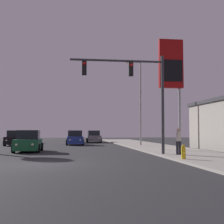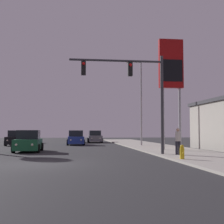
{
  "view_description": "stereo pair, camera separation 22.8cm",
  "coord_description": "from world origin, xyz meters",
  "px_view_note": "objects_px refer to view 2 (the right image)",
  "views": [
    {
      "loc": [
        1.43,
        -15.59,
        1.62
      ],
      "look_at": [
        4.79,
        9.68,
        3.17
      ],
      "focal_mm": 50.0,
      "sensor_mm": 36.0,
      "label": 1
    },
    {
      "loc": [
        1.66,
        -15.62,
        1.62
      ],
      "look_at": [
        4.79,
        9.68,
        3.17
      ],
      "focal_mm": 50.0,
      "sensor_mm": 36.0,
      "label": 2
    }
  ],
  "objects_px": {
    "car_silver": "(76,137)",
    "car_black": "(16,139)",
    "fire_hydrant": "(182,152)",
    "car_blue": "(76,138)",
    "gas_station_sign": "(171,70)",
    "traffic_light_mast": "(137,85)",
    "car_green": "(29,142)",
    "car_tan": "(25,137)",
    "car_grey": "(95,137)",
    "street_lamp": "(140,98)",
    "pedestrian_on_sidewalk": "(178,140)"
  },
  "relations": [
    {
      "from": "car_green",
      "to": "car_blue",
      "type": "bearing_deg",
      "value": -108.87
    },
    {
      "from": "car_green",
      "to": "car_black",
      "type": "xyz_separation_m",
      "value": [
        -2.85,
        11.0,
        0.0
      ]
    },
    {
      "from": "street_lamp",
      "to": "car_tan",
      "type": "bearing_deg",
      "value": 139.29
    },
    {
      "from": "pedestrian_on_sidewalk",
      "to": "street_lamp",
      "type": "bearing_deg",
      "value": 88.21
    },
    {
      "from": "street_lamp",
      "to": "car_blue",
      "type": "bearing_deg",
      "value": 147.87
    },
    {
      "from": "car_black",
      "to": "pedestrian_on_sidewalk",
      "type": "xyz_separation_m",
      "value": [
        12.93,
        -16.92,
        0.27
      ]
    },
    {
      "from": "car_black",
      "to": "traffic_light_mast",
      "type": "relative_size",
      "value": 0.66
    },
    {
      "from": "street_lamp",
      "to": "gas_station_sign",
      "type": "relative_size",
      "value": 1.0
    },
    {
      "from": "car_grey",
      "to": "car_green",
      "type": "distance_m",
      "value": 20.13
    },
    {
      "from": "car_silver",
      "to": "pedestrian_on_sidewalk",
      "type": "relative_size",
      "value": 2.59
    },
    {
      "from": "car_grey",
      "to": "car_silver",
      "type": "distance_m",
      "value": 2.76
    },
    {
      "from": "car_blue",
      "to": "pedestrian_on_sidewalk",
      "type": "xyz_separation_m",
      "value": [
        6.32,
        -17.45,
        0.27
      ]
    },
    {
      "from": "car_black",
      "to": "street_lamp",
      "type": "height_order",
      "value": "street_lamp"
    },
    {
      "from": "car_blue",
      "to": "street_lamp",
      "type": "distance_m",
      "value": 9.07
    },
    {
      "from": "car_grey",
      "to": "car_blue",
      "type": "distance_m",
      "value": 8.01
    },
    {
      "from": "traffic_light_mast",
      "to": "car_green",
      "type": "bearing_deg",
      "value": 146.05
    },
    {
      "from": "car_blue",
      "to": "car_black",
      "type": "bearing_deg",
      "value": 3.98
    },
    {
      "from": "car_tan",
      "to": "fire_hydrant",
      "type": "bearing_deg",
      "value": 114.16
    },
    {
      "from": "gas_station_sign",
      "to": "street_lamp",
      "type": "bearing_deg",
      "value": 96.25
    },
    {
      "from": "car_blue",
      "to": "car_tan",
      "type": "xyz_separation_m",
      "value": [
        -6.96,
        7.55,
        0.0
      ]
    },
    {
      "from": "car_silver",
      "to": "gas_station_sign",
      "type": "height_order",
      "value": "gas_station_sign"
    },
    {
      "from": "car_silver",
      "to": "car_black",
      "type": "xyz_separation_m",
      "value": [
        -6.65,
        -7.5,
        0.0
      ]
    },
    {
      "from": "car_grey",
      "to": "street_lamp",
      "type": "relative_size",
      "value": 0.48
    },
    {
      "from": "fire_hydrant",
      "to": "gas_station_sign",
      "type": "bearing_deg",
      "value": 75.71
    },
    {
      "from": "car_grey",
      "to": "pedestrian_on_sidewalk",
      "type": "distance_m",
      "value": 25.23
    },
    {
      "from": "fire_hydrant",
      "to": "car_blue",
      "type": "bearing_deg",
      "value": 105.09
    },
    {
      "from": "gas_station_sign",
      "to": "car_blue",
      "type": "bearing_deg",
      "value": 121.94
    },
    {
      "from": "car_green",
      "to": "street_lamp",
      "type": "relative_size",
      "value": 0.48
    },
    {
      "from": "car_blue",
      "to": "car_tan",
      "type": "height_order",
      "value": "same"
    },
    {
      "from": "street_lamp",
      "to": "gas_station_sign",
      "type": "xyz_separation_m",
      "value": [
        0.87,
        -7.98,
        1.5
      ]
    },
    {
      "from": "traffic_light_mast",
      "to": "gas_station_sign",
      "type": "distance_m",
      "value": 6.14
    },
    {
      "from": "car_black",
      "to": "traffic_light_mast",
      "type": "xyz_separation_m",
      "value": [
        10.44,
        -16.11,
        3.9
      ]
    },
    {
      "from": "car_blue",
      "to": "gas_station_sign",
      "type": "distance_m",
      "value": 15.53
    },
    {
      "from": "car_black",
      "to": "street_lamp",
      "type": "distance_m",
      "value": 14.52
    },
    {
      "from": "street_lamp",
      "to": "fire_hydrant",
      "type": "relative_size",
      "value": 11.84
    },
    {
      "from": "car_green",
      "to": "fire_hydrant",
      "type": "distance_m",
      "value": 12.86
    },
    {
      "from": "car_tan",
      "to": "fire_hydrant",
      "type": "xyz_separation_m",
      "value": [
        12.47,
        -28.0,
        -0.27
      ]
    },
    {
      "from": "car_green",
      "to": "pedestrian_on_sidewalk",
      "type": "distance_m",
      "value": 11.69
    },
    {
      "from": "car_tan",
      "to": "traffic_light_mast",
      "type": "distance_m",
      "value": 26.77
    },
    {
      "from": "car_black",
      "to": "car_tan",
      "type": "distance_m",
      "value": 8.09
    },
    {
      "from": "car_green",
      "to": "traffic_light_mast",
      "type": "height_order",
      "value": "traffic_light_mast"
    },
    {
      "from": "pedestrian_on_sidewalk",
      "to": "car_blue",
      "type": "bearing_deg",
      "value": 109.92
    },
    {
      "from": "gas_station_sign",
      "to": "fire_hydrant",
      "type": "height_order",
      "value": "gas_station_sign"
    },
    {
      "from": "car_green",
      "to": "street_lamp",
      "type": "height_order",
      "value": "street_lamp"
    },
    {
      "from": "car_tan",
      "to": "fire_hydrant",
      "type": "relative_size",
      "value": 5.67
    },
    {
      "from": "gas_station_sign",
      "to": "pedestrian_on_sidewalk",
      "type": "bearing_deg",
      "value": -103.81
    },
    {
      "from": "car_blue",
      "to": "traffic_light_mast",
      "type": "xyz_separation_m",
      "value": [
        3.83,
        -16.64,
        3.9
      ]
    },
    {
      "from": "car_blue",
      "to": "fire_hydrant",
      "type": "height_order",
      "value": "car_blue"
    },
    {
      "from": "car_tan",
      "to": "pedestrian_on_sidewalk",
      "type": "bearing_deg",
      "value": 118.12
    },
    {
      "from": "car_black",
      "to": "pedestrian_on_sidewalk",
      "type": "height_order",
      "value": "pedestrian_on_sidewalk"
    }
  ]
}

